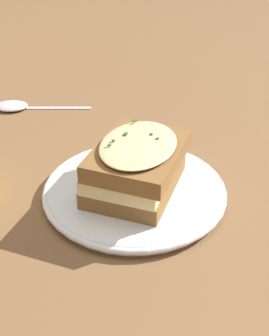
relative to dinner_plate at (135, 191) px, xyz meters
name	(u,v)px	position (x,y,z in m)	size (l,w,h in m)	color
ground_plane	(141,181)	(0.03, 0.02, -0.01)	(2.40, 2.40, 0.00)	brown
dinner_plate	(135,191)	(0.00, 0.00, 0.00)	(0.23, 0.23, 0.01)	white
sandwich	(136,165)	(0.00, 0.00, 0.04)	(0.16, 0.15, 0.07)	brown
spoon	(17,106)	(0.01, 0.32, 0.00)	(0.14, 0.13, 0.01)	silver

